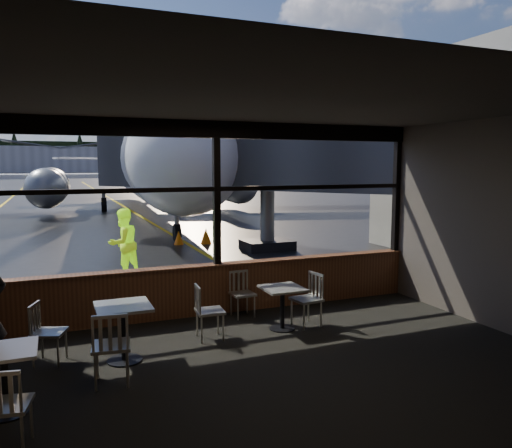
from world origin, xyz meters
TOP-DOWN VIEW (x-y plane):
  - ground_plane at (0.00, 120.00)m, footprint 520.00×520.00m
  - carpet_floor at (0.00, -3.00)m, footprint 8.00×6.00m
  - ceiling at (0.00, -3.00)m, footprint 8.00×6.00m
  - wall_back at (0.00, -6.00)m, footprint 8.00×0.04m
  - window_sill at (0.00, 0.00)m, footprint 8.00×0.28m
  - window_header at (0.00, 0.00)m, footprint 8.00×0.18m
  - mullion_centre at (0.00, 0.00)m, footprint 0.12×0.12m
  - mullion_right at (3.95, 0.00)m, footprint 0.12×0.12m
  - window_transom at (0.00, 0.00)m, footprint 8.00×0.10m
  - airliner at (2.19, 20.75)m, footprint 32.09×37.56m
  - jet_bridge at (3.60, 5.50)m, footprint 9.37×11.45m
  - cafe_table_near at (0.72, -1.28)m, footprint 0.65×0.65m
  - cafe_table_mid at (-1.90, -1.70)m, footprint 0.74×0.74m
  - cafe_table_left at (-3.30, -2.73)m, footprint 0.68×0.68m
  - chair_near_e at (1.16, -1.29)m, footprint 0.57×0.57m
  - chair_near_w at (-0.53, -1.28)m, footprint 0.52×0.52m
  - chair_near_n at (0.34, -0.40)m, footprint 0.48×0.48m
  - chair_mid_s at (-2.14, -2.37)m, footprint 0.59×0.59m
  - chair_mid_w at (-2.86, -1.37)m, footprint 0.60×0.60m
  - chair_left_s at (-3.22, -3.50)m, footprint 0.56×0.56m
  - ground_crew at (-1.21, 3.67)m, footprint 1.03×0.98m
  - cone_nose at (1.19, 8.12)m, footprint 0.34×0.34m
  - terminal_annex at (10.00, 2.50)m, footprint 5.00×7.00m
  - hangar_mid at (0.00, 185.00)m, footprint 38.00×15.00m
  - hangar_right at (60.00, 178.00)m, footprint 50.00×20.00m
  - fuel_tank_c at (-10.00, 182.00)m, footprint 8.00×8.00m
  - treeline at (0.00, 210.00)m, footprint 360.00×3.00m
  - cone_extra at (2.11, 7.94)m, footprint 0.39×0.39m

SIDE VIEW (x-z plane):
  - ground_plane at x=0.00m, z-range 0.00..0.00m
  - carpet_floor at x=0.00m, z-range 0.01..0.01m
  - cone_nose at x=1.19m, z-range 0.00..0.47m
  - cone_extra at x=2.11m, z-range 0.00..0.54m
  - cafe_table_near at x=0.72m, z-range 0.00..0.72m
  - cafe_table_left at x=-3.30m, z-range 0.00..0.75m
  - cafe_table_mid at x=-1.90m, z-range 0.00..0.81m
  - chair_near_n at x=0.34m, z-range 0.00..0.83m
  - chair_mid_w at x=-2.86m, z-range 0.00..0.86m
  - chair_left_s at x=-3.22m, z-range 0.00..0.87m
  - chair_near_w at x=-0.53m, z-range 0.00..0.89m
  - window_sill at x=0.00m, z-range 0.00..0.90m
  - chair_near_e at x=1.16m, z-range 0.00..0.92m
  - chair_mid_s at x=-2.14m, z-range 0.00..0.97m
  - ground_crew at x=-1.21m, z-range 0.00..1.68m
  - wall_back at x=0.00m, z-range 0.00..3.50m
  - mullion_centre at x=0.00m, z-range 0.90..3.50m
  - mullion_right at x=3.95m, z-range 0.90..3.50m
  - window_transom at x=0.00m, z-range 2.26..2.34m
  - jet_bridge at x=3.60m, z-range 0.00..4.99m
  - terminal_annex at x=10.00m, z-range 0.00..6.00m
  - fuel_tank_c at x=-10.00m, z-range 0.00..6.00m
  - window_header at x=0.00m, z-range 3.20..3.50m
  - ceiling at x=0.00m, z-range 3.48..3.52m
  - hangar_mid at x=0.00m, z-range 0.00..10.00m
  - airliner at x=2.19m, z-range 0.00..10.85m
  - hangar_right at x=60.00m, z-range 0.00..12.00m
  - treeline at x=0.00m, z-range 0.00..12.00m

